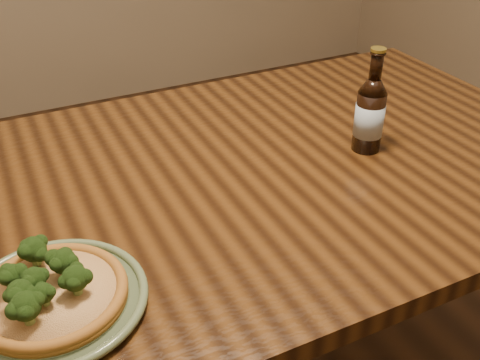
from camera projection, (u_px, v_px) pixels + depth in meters
name	position (u px, v px, depth m)	size (l,w,h in m)	color
table	(225.00, 211.00, 1.19)	(1.60, 0.90, 0.75)	#41240D
plate	(53.00, 301.00, 0.82)	(0.28, 0.28, 0.02)	#5A6A49
pizza	(49.00, 291.00, 0.81)	(0.22, 0.22, 0.07)	#9F6423
beer_bottle	(370.00, 114.00, 1.18)	(0.06, 0.06, 0.23)	black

